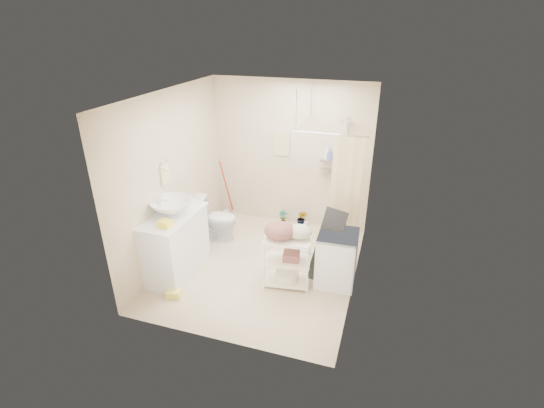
{
  "coord_description": "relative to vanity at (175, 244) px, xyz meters",
  "views": [
    {
      "loc": [
        1.7,
        -4.79,
        3.47
      ],
      "look_at": [
        0.09,
        0.25,
        0.97
      ],
      "focal_mm": 26.0,
      "sensor_mm": 36.0,
      "label": 1
    }
  ],
  "objects": [
    {
      "name": "counter_basket",
      "position": [
        0.12,
        -0.34,
        0.53
      ],
      "size": [
        0.18,
        0.15,
        0.09
      ],
      "primitive_type": "cube",
      "rotation": [
        0.0,
        0.0,
        -0.12
      ],
      "color": "yellow",
      "rests_on": "vanity"
    },
    {
      "name": "toilet",
      "position": [
        0.12,
        1.12,
        -0.11
      ],
      "size": [
        0.77,
        0.49,
        0.75
      ],
      "primitive_type": "imported",
      "rotation": [
        0.0,
        0.0,
        1.66
      ],
      "color": "silver",
      "rests_on": "ground"
    },
    {
      "name": "hanging_towel",
      "position": [
        1.01,
        2.09,
        1.02
      ],
      "size": [
        0.28,
        0.03,
        0.42
      ],
      "primitive_type": "cube",
      "color": "#C6B58F",
      "rests_on": "wall_back"
    },
    {
      "name": "ironing_board",
      "position": [
        2.15,
        0.5,
        0.08
      ],
      "size": [
        0.33,
        0.13,
        1.13
      ],
      "primitive_type": null,
      "rotation": [
        0.0,
        0.0,
        -0.12
      ],
      "color": "black",
      "rests_on": "ground"
    },
    {
      "name": "washing_machine",
      "position": [
        2.3,
        0.49,
        -0.09
      ],
      "size": [
        0.56,
        0.58,
        0.79
      ],
      "primitive_type": "cube",
      "rotation": [
        0.0,
        0.0,
        0.03
      ],
      "color": "white",
      "rests_on": "ground"
    },
    {
      "name": "mop",
      "position": [
        -0.07,
        1.97,
        0.09
      ],
      "size": [
        0.13,
        0.13,
        1.14
      ],
      "primitive_type": null,
      "rotation": [
        0.0,
        0.0,
        0.22
      ],
      "color": "#B11614",
      "rests_on": "ground"
    },
    {
      "name": "potted_plant_a",
      "position": [
        1.09,
        1.92,
        -0.33
      ],
      "size": [
        0.17,
        0.12,
        0.3
      ],
      "primitive_type": "imported",
      "rotation": [
        0.0,
        0.0,
        -0.09
      ],
      "color": "brown",
      "rests_on": "ground"
    },
    {
      "name": "tp_holder",
      "position": [
        -0.2,
        0.56,
        0.24
      ],
      "size": [
        0.08,
        0.12,
        0.14
      ],
      "primitive_type": null,
      "color": "silver",
      "rests_on": "wall_left"
    },
    {
      "name": "sink",
      "position": [
        -0.0,
        0.04,
        0.59
      ],
      "size": [
        0.74,
        0.74,
        0.21
      ],
      "primitive_type": "imported",
      "rotation": [
        0.0,
        0.0,
        0.27
      ],
      "color": "silver",
      "rests_on": "vanity"
    },
    {
      "name": "wall_back",
      "position": [
        1.16,
        2.11,
        0.82
      ],
      "size": [
        2.8,
        0.04,
        2.6
      ],
      "primitive_type": "cube",
      "color": "beige",
      "rests_on": "ground"
    },
    {
      "name": "shampoo_bottle_b",
      "position": [
        1.86,
        2.02,
        0.93
      ],
      "size": [
        0.09,
        0.09,
        0.19
      ],
      "primitive_type": "imported",
      "rotation": [
        0.0,
        0.0,
        0.09
      ],
      "color": "#3F56A7",
      "rests_on": "shower"
    },
    {
      "name": "wall_left",
      "position": [
        -0.24,
        0.51,
        0.82
      ],
      "size": [
        0.04,
        3.2,
        2.6
      ],
      "primitive_type": "cube",
      "color": "beige",
      "rests_on": "ground"
    },
    {
      "name": "laundry_rack",
      "position": [
        1.64,
        0.23,
        -0.04
      ],
      "size": [
        0.69,
        0.46,
        0.89
      ],
      "primitive_type": null,
      "rotation": [
        0.0,
        0.0,
        0.14
      ],
      "color": "white",
      "rests_on": "ground"
    },
    {
      "name": "towel_ring",
      "position": [
        -0.22,
        0.31,
        0.99
      ],
      "size": [
        0.04,
        0.22,
        0.34
      ],
      "primitive_type": null,
      "color": "#E6D48B",
      "rests_on": "wall_left"
    },
    {
      "name": "potted_plant_b",
      "position": [
        1.44,
        1.96,
        -0.32
      ],
      "size": [
        0.22,
        0.19,
        0.34
      ],
      "primitive_type": "imported",
      "rotation": [
        0.0,
        0.0,
        -0.25
      ],
      "color": "brown",
      "rests_on": "ground"
    },
    {
      "name": "shower",
      "position": [
        2.01,
        1.56,
        0.57
      ],
      "size": [
        1.1,
        1.1,
        2.1
      ],
      "primitive_type": null,
      "color": "white",
      "rests_on": "ground"
    },
    {
      "name": "floor",
      "position": [
        1.16,
        0.51,
        -0.48
      ],
      "size": [
        3.2,
        3.2,
        0.0
      ],
      "primitive_type": "plane",
      "color": "beige",
      "rests_on": "ground"
    },
    {
      "name": "ceiling",
      "position": [
        1.16,
        0.51,
        2.12
      ],
      "size": [
        2.8,
        3.2,
        0.04
      ],
      "primitive_type": "cube",
      "color": "silver",
      "rests_on": "ground"
    },
    {
      "name": "floor_basket",
      "position": [
        0.25,
        -0.53,
        -0.41
      ],
      "size": [
        0.31,
        0.26,
        0.15
      ],
      "primitive_type": "cube",
      "rotation": [
        0.0,
        0.0,
        0.2
      ],
      "color": "#FAE953",
      "rests_on": "ground"
    },
    {
      "name": "shampoo_bottle_a",
      "position": [
        1.82,
        2.04,
        0.95
      ],
      "size": [
        0.1,
        0.1,
        0.23
      ],
      "primitive_type": "imported",
      "rotation": [
        0.0,
        0.0,
        -0.21
      ],
      "color": "silver",
      "rests_on": "shower"
    },
    {
      "name": "vanity",
      "position": [
        0.0,
        0.0,
        0.0
      ],
      "size": [
        0.63,
        1.11,
        0.97
      ],
      "primitive_type": "cube",
      "rotation": [
        0.0,
        0.0,
        -0.01
      ],
      "color": "silver",
      "rests_on": "ground"
    },
    {
      "name": "wall_right",
      "position": [
        2.56,
        0.51,
        0.82
      ],
      "size": [
        0.04,
        3.2,
        2.6
      ],
      "primitive_type": "cube",
      "color": "beige",
      "rests_on": "ground"
    },
    {
      "name": "wall_front",
      "position": [
        1.16,
        -1.09,
        0.82
      ],
      "size": [
        2.8,
        0.04,
        2.6
      ],
      "primitive_type": "cube",
      "color": "beige",
      "rests_on": "ground"
    }
  ]
}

